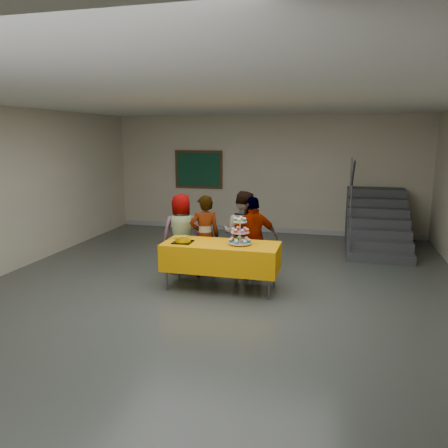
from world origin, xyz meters
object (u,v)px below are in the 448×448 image
object	(u,v)px
schoolchild_c	(243,234)
staircase	(376,225)
cupcake_stand	(240,234)
bear_cake	(183,239)
schoolchild_b	(205,236)
schoolchild_a	(182,233)
bake_table	(221,256)
schoolchild_d	(254,238)
noticeboard	(199,169)

from	to	relation	value
schoolchild_c	staircase	bearing A→B (deg)	-124.60
cupcake_stand	staircase	size ratio (longest dim) A/B	0.19
bear_cake	schoolchild_b	world-z (taller)	schoolchild_b
schoolchild_a	schoolchild_c	world-z (taller)	schoolchild_c
bake_table	cupcake_stand	size ratio (longest dim) A/B	4.22
schoolchild_b	schoolchild_c	distance (m)	0.67
schoolchild_c	schoolchild_d	world-z (taller)	schoolchild_c
bake_table	schoolchild_d	distance (m)	0.79
schoolchild_b	noticeboard	size ratio (longest dim) A/B	1.13
bear_cake	schoolchild_b	distance (m)	0.69
schoolchild_a	schoolchild_d	xyz separation A→B (m)	(1.35, -0.07, -0.00)
staircase	noticeboard	bearing A→B (deg)	169.44
staircase	schoolchild_d	bearing A→B (deg)	-127.09
bear_cake	schoolchild_a	bearing A→B (deg)	111.15
bake_table	bear_cake	size ratio (longest dim) A/B	5.25
noticeboard	bake_table	bearing A→B (deg)	-68.20
schoolchild_a	staircase	world-z (taller)	staircase
schoolchild_a	schoolchild_c	distance (m)	1.13
bear_cake	schoolchild_c	xyz separation A→B (m)	(0.81, 0.88, -0.06)
bake_table	staircase	world-z (taller)	staircase
cupcake_stand	schoolchild_b	bearing A→B (deg)	143.78
cupcake_stand	noticeboard	world-z (taller)	noticeboard
schoolchild_b	schoolchild_d	xyz separation A→B (m)	(0.87, 0.08, -0.01)
schoolchild_c	schoolchild_d	size ratio (longest dim) A/B	1.05
schoolchild_a	schoolchild_b	distance (m)	0.51
cupcake_stand	schoolchild_a	world-z (taller)	schoolchild_a
cupcake_stand	schoolchild_b	world-z (taller)	schoolchild_b
schoolchild_c	staircase	distance (m)	3.81
schoolchild_a	schoolchild_b	size ratio (longest dim) A/B	0.99
schoolchild_c	staircase	size ratio (longest dim) A/B	0.64
schoolchild_a	cupcake_stand	bearing A→B (deg)	131.35
bake_table	schoolchild_a	bearing A→B (deg)	142.46
schoolchild_d	staircase	xyz separation A→B (m)	(2.27, 3.00, -0.24)
bear_cake	schoolchild_b	bearing A→B (deg)	75.64
schoolchild_b	staircase	bearing A→B (deg)	-160.13
schoolchild_c	noticeboard	bearing A→B (deg)	-55.30
schoolchild_a	noticeboard	bearing A→B (deg)	-96.16
schoolchild_b	schoolchild_d	bearing A→B (deg)	160.56
cupcake_stand	schoolchild_d	distance (m)	0.68
schoolchild_a	schoolchild_c	bearing A→B (deg)	164.22
schoolchild_a	bake_table	bearing A→B (deg)	123.41
bear_cake	schoolchild_b	size ratio (longest dim) A/B	0.24
cupcake_stand	schoolchild_a	distance (m)	1.45
bake_table	schoolchild_a	world-z (taller)	schoolchild_a
bear_cake	bake_table	bearing A→B (deg)	9.47
schoolchild_b	staircase	world-z (taller)	staircase
schoolchild_c	staircase	world-z (taller)	staircase
cupcake_stand	staircase	xyz separation A→B (m)	(2.38, 3.63, -0.46)
schoolchild_b	schoolchild_d	distance (m)	0.87
cupcake_stand	bear_cake	world-z (taller)	cupcake_stand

